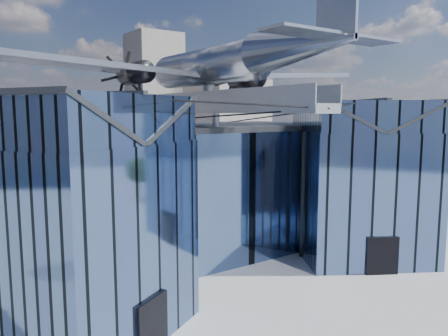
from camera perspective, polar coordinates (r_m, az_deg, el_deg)
ground_plane at (r=29.40m, az=2.29°, el=-14.48°), size 120.00×120.00×0.00m
museum at (r=32.57m, az=-3.82°, el=-2.19°), size 32.88×24.50×17.60m
bg_towers at (r=74.45m, az=-20.87°, el=6.19°), size 77.00×24.50×26.00m
tree_side_e at (r=48.37m, az=18.11°, el=-2.16°), size 3.57×3.57×4.77m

